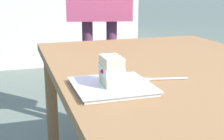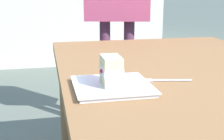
# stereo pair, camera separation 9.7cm
# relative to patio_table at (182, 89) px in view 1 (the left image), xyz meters

# --- Properties ---
(patio_table) EXTENTS (1.57, 1.04, 0.77)m
(patio_table) POSITION_rel_patio_table_xyz_m (0.00, 0.00, 0.00)
(patio_table) COLOR olive
(patio_table) RESTS_ON ground
(dessert_plate) EXTENTS (0.25, 0.25, 0.02)m
(dessert_plate) POSITION_rel_patio_table_xyz_m (-0.17, 0.36, 0.10)
(dessert_plate) COLOR white
(dessert_plate) RESTS_ON patio_table
(cake_slice) EXTENTS (0.10, 0.08, 0.10)m
(cake_slice) POSITION_rel_patio_table_xyz_m (-0.17, 0.36, 0.15)
(cake_slice) COLOR beige
(cake_slice) RESTS_ON dessert_plate
(dessert_fork) EXTENTS (0.05, 0.17, 0.01)m
(dessert_fork) POSITION_rel_patio_table_xyz_m (-0.12, 0.16, 0.09)
(dessert_fork) COLOR silver
(dessert_fork) RESTS_ON patio_table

